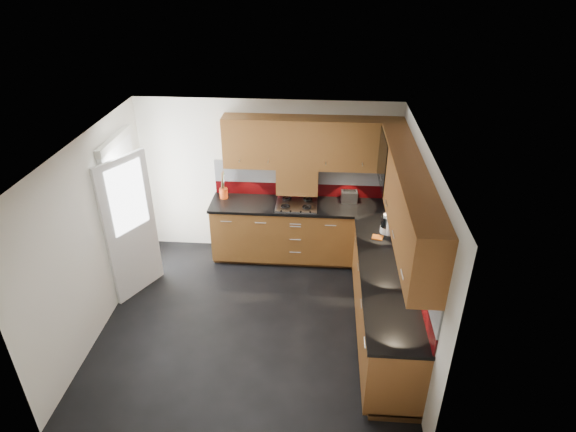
# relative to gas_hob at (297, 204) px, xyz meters

# --- Properties ---
(room) EXTENTS (4.00, 3.80, 2.64)m
(room) POSITION_rel_gas_hob_xyz_m (-0.45, -1.47, 0.54)
(room) COLOR black
(base_cabinets) EXTENTS (2.70, 3.20, 0.95)m
(base_cabinets) POSITION_rel_gas_hob_xyz_m (0.62, -0.75, -0.52)
(base_cabinets) COLOR brown
(base_cabinets) RESTS_ON room
(countertop) EXTENTS (2.72, 3.22, 0.04)m
(countertop) POSITION_rel_gas_hob_xyz_m (0.60, -0.77, -0.04)
(countertop) COLOR black
(countertop) RESTS_ON base_cabinets
(backsplash) EXTENTS (2.70, 3.20, 0.54)m
(backsplash) POSITION_rel_gas_hob_xyz_m (0.83, -0.54, 0.25)
(backsplash) COLOR #67090C
(backsplash) RESTS_ON countertop
(upper_cabinets) EXTENTS (2.50, 3.20, 0.72)m
(upper_cabinets) POSITION_rel_gas_hob_xyz_m (0.78, -0.69, 0.88)
(upper_cabinets) COLOR brown
(upper_cabinets) RESTS_ON room
(extractor_hood) EXTENTS (0.60, 0.33, 0.40)m
(extractor_hood) POSITION_rel_gas_hob_xyz_m (0.00, 0.17, 0.32)
(extractor_hood) COLOR brown
(extractor_hood) RESTS_ON room
(glass_cabinet) EXTENTS (0.32, 0.80, 0.66)m
(glass_cabinet) POSITION_rel_gas_hob_xyz_m (1.26, -0.40, 0.91)
(glass_cabinet) COLOR black
(glass_cabinet) RESTS_ON room
(back_door) EXTENTS (0.42, 1.19, 2.04)m
(back_door) POSITION_rel_gas_hob_xyz_m (-2.23, -0.72, 0.08)
(back_door) COLOR white
(back_door) RESTS_ON room
(gas_hob) EXTENTS (0.60, 0.53, 0.05)m
(gas_hob) POSITION_rel_gas_hob_xyz_m (0.00, 0.00, 0.00)
(gas_hob) COLOR silver
(gas_hob) RESTS_ON countertop
(utensil_pot) EXTENTS (0.12, 0.12, 0.44)m
(utensil_pot) POSITION_rel_gas_hob_xyz_m (-1.10, 0.15, 0.08)
(utensil_pot) COLOR #E14A15
(utensil_pot) RESTS_ON countertop
(toaster) EXTENTS (0.24, 0.16, 0.17)m
(toaster) POSITION_rel_gas_hob_xyz_m (0.76, 0.17, 0.07)
(toaster) COLOR silver
(toaster) RESTS_ON countertop
(food_processor) EXTENTS (0.16, 0.16, 0.27)m
(food_processor) POSITION_rel_gas_hob_xyz_m (1.22, -0.68, 0.11)
(food_processor) COLOR white
(food_processor) RESTS_ON countertop
(paper_towel) EXTENTS (0.15, 0.15, 0.25)m
(paper_towel) POSITION_rel_gas_hob_xyz_m (1.25, -0.72, 0.11)
(paper_towel) COLOR white
(paper_towel) RESTS_ON countertop
(orange_cloth) EXTENTS (0.16, 0.15, 0.01)m
(orange_cloth) POSITION_rel_gas_hob_xyz_m (1.10, -0.82, -0.01)
(orange_cloth) COLOR orange
(orange_cloth) RESTS_ON countertop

